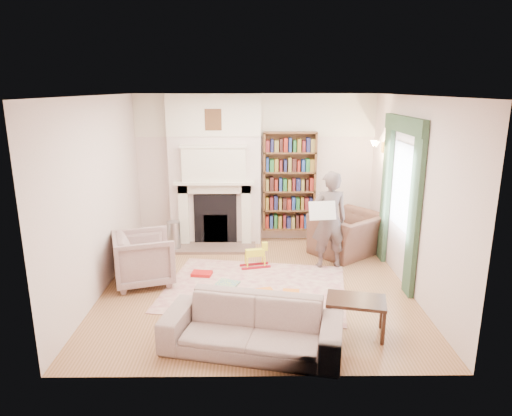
{
  "coord_description": "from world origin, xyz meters",
  "views": [
    {
      "loc": [
        -0.06,
        -6.38,
        2.91
      ],
      "look_at": [
        0.0,
        0.25,
        1.15
      ],
      "focal_mm": 32.0,
      "sensor_mm": 36.0,
      "label": 1
    }
  ],
  "objects_px": {
    "armchair_reading": "(348,234)",
    "paraffin_heater": "(174,236)",
    "rocking_horse": "(255,255)",
    "coffee_table": "(355,316)",
    "sofa": "(252,326)",
    "bookcase": "(289,181)",
    "man_reading": "(329,220)",
    "armchair_left": "(144,258)"
  },
  "relations": [
    {
      "from": "bookcase",
      "to": "man_reading",
      "type": "height_order",
      "value": "bookcase"
    },
    {
      "from": "armchair_reading",
      "to": "rocking_horse",
      "type": "xyz_separation_m",
      "value": [
        -1.66,
        -0.63,
        -0.16
      ]
    },
    {
      "from": "sofa",
      "to": "bookcase",
      "type": "bearing_deg",
      "value": 92.02
    },
    {
      "from": "man_reading",
      "to": "paraffin_heater",
      "type": "height_order",
      "value": "man_reading"
    },
    {
      "from": "armchair_reading",
      "to": "paraffin_heater",
      "type": "height_order",
      "value": "armchair_reading"
    },
    {
      "from": "coffee_table",
      "to": "rocking_horse",
      "type": "distance_m",
      "value": 2.42
    },
    {
      "from": "armchair_reading",
      "to": "bookcase",
      "type": "bearing_deg",
      "value": -76.68
    },
    {
      "from": "coffee_table",
      "to": "rocking_horse",
      "type": "height_order",
      "value": "coffee_table"
    },
    {
      "from": "paraffin_heater",
      "to": "coffee_table",
      "type": "bearing_deg",
      "value": -47.83
    },
    {
      "from": "armchair_reading",
      "to": "paraffin_heater",
      "type": "bearing_deg",
      "value": -42.88
    },
    {
      "from": "armchair_left",
      "to": "sofa",
      "type": "height_order",
      "value": "armchair_left"
    },
    {
      "from": "bookcase",
      "to": "armchair_left",
      "type": "relative_size",
      "value": 2.13
    },
    {
      "from": "bookcase",
      "to": "armchair_reading",
      "type": "xyz_separation_m",
      "value": [
        1.0,
        -0.78,
        -0.8
      ]
    },
    {
      "from": "armchair_reading",
      "to": "rocking_horse",
      "type": "height_order",
      "value": "armchair_reading"
    },
    {
      "from": "sofa",
      "to": "paraffin_heater",
      "type": "bearing_deg",
      "value": 125.86
    },
    {
      "from": "armchair_reading",
      "to": "coffee_table",
      "type": "distance_m",
      "value": 2.78
    },
    {
      "from": "armchair_left",
      "to": "coffee_table",
      "type": "relative_size",
      "value": 1.24
    },
    {
      "from": "man_reading",
      "to": "coffee_table",
      "type": "distance_m",
      "value": 2.21
    },
    {
      "from": "coffee_table",
      "to": "bookcase",
      "type": "bearing_deg",
      "value": 111.85
    },
    {
      "from": "bookcase",
      "to": "sofa",
      "type": "height_order",
      "value": "bookcase"
    },
    {
      "from": "coffee_table",
      "to": "paraffin_heater",
      "type": "relative_size",
      "value": 1.27
    },
    {
      "from": "bookcase",
      "to": "paraffin_heater",
      "type": "bearing_deg",
      "value": -165.55
    },
    {
      "from": "bookcase",
      "to": "rocking_horse",
      "type": "relative_size",
      "value": 3.78
    },
    {
      "from": "armchair_left",
      "to": "armchair_reading",
      "type": "bearing_deg",
      "value": -88.5
    },
    {
      "from": "paraffin_heater",
      "to": "rocking_horse",
      "type": "relative_size",
      "value": 1.12
    },
    {
      "from": "armchair_reading",
      "to": "man_reading",
      "type": "relative_size",
      "value": 0.7
    },
    {
      "from": "paraffin_heater",
      "to": "rocking_horse",
      "type": "bearing_deg",
      "value": -30.14
    },
    {
      "from": "armchair_reading",
      "to": "sofa",
      "type": "xyz_separation_m",
      "value": [
        -1.71,
        -3.08,
        -0.08
      ]
    },
    {
      "from": "armchair_left",
      "to": "coffee_table",
      "type": "distance_m",
      "value": 3.27
    },
    {
      "from": "man_reading",
      "to": "armchair_reading",
      "type": "bearing_deg",
      "value": -134.5
    },
    {
      "from": "armchair_reading",
      "to": "rocking_horse",
      "type": "distance_m",
      "value": 1.78
    },
    {
      "from": "coffee_table",
      "to": "paraffin_heater",
      "type": "distance_m",
      "value": 3.99
    },
    {
      "from": "bookcase",
      "to": "armchair_reading",
      "type": "bearing_deg",
      "value": -37.93
    },
    {
      "from": "armchair_left",
      "to": "sofa",
      "type": "xyz_separation_m",
      "value": [
        1.64,
        -1.87,
        -0.1
      ]
    },
    {
      "from": "bookcase",
      "to": "paraffin_heater",
      "type": "relative_size",
      "value": 3.36
    },
    {
      "from": "armchair_reading",
      "to": "armchair_left",
      "type": "distance_m",
      "value": 3.57
    },
    {
      "from": "armchair_reading",
      "to": "man_reading",
      "type": "height_order",
      "value": "man_reading"
    },
    {
      "from": "armchair_reading",
      "to": "sofa",
      "type": "bearing_deg",
      "value": 22.17
    },
    {
      "from": "armchair_reading",
      "to": "coffee_table",
      "type": "relative_size",
      "value": 1.64
    },
    {
      "from": "coffee_table",
      "to": "rocking_horse",
      "type": "xyz_separation_m",
      "value": [
        -1.2,
        2.1,
        -0.01
      ]
    },
    {
      "from": "man_reading",
      "to": "paraffin_heater",
      "type": "distance_m",
      "value": 2.87
    },
    {
      "from": "bookcase",
      "to": "man_reading",
      "type": "bearing_deg",
      "value": -68.26
    }
  ]
}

